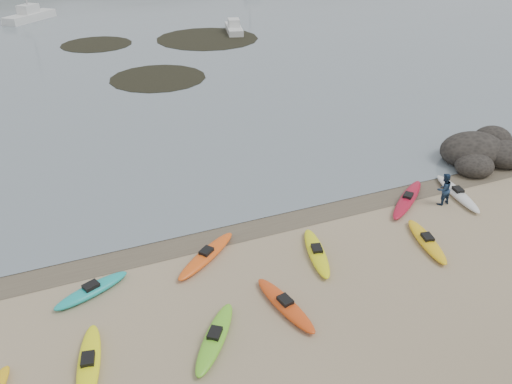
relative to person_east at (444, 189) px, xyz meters
name	(u,v)px	position (x,y,z in m)	size (l,w,h in m)	color
ground	(256,220)	(-8.92, 2.12, -0.82)	(600.00, 600.00, 0.00)	tan
wet_sand	(259,223)	(-8.92, 1.82, -0.81)	(60.00, 60.00, 0.00)	brown
kayaks	(277,271)	(-9.65, -1.83, -0.65)	(23.31, 8.68, 0.34)	#6ED129
person_east	(444,189)	(0.00, 0.00, 0.00)	(0.79, 0.62, 1.63)	navy
rock_cluster	(482,156)	(5.49, 3.02, -0.56)	(5.45, 4.03, 1.93)	black
kelp_mats	(171,49)	(-4.54, 35.28, -0.79)	(20.95, 22.12, 0.04)	black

